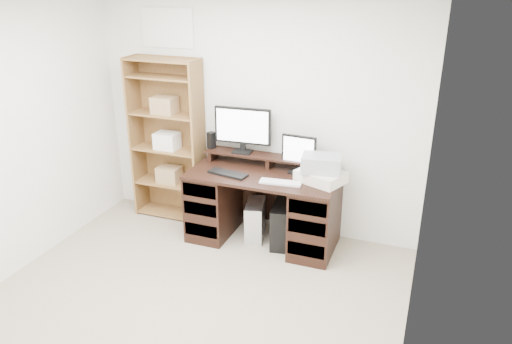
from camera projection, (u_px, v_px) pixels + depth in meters
The scene contains 14 objects.
room at pixel (153, 186), 3.43m from camera, with size 3.54×4.04×2.54m.
desk at pixel (263, 206), 5.10m from camera, with size 1.50×0.70×0.75m.
riser_shelf at pixel (270, 158), 5.11m from camera, with size 1.40×0.22×0.12m.
monitor_wide at pixel (243, 127), 5.12m from camera, with size 0.60×0.16×0.47m.
monitor_small at pixel (299, 153), 4.93m from camera, with size 0.35×0.14×0.38m.
speaker at pixel (211, 140), 5.29m from camera, with size 0.07×0.07×0.18m, color black.
keyboard_black at pixel (228, 174), 4.94m from camera, with size 0.41×0.14×0.02m, color black.
keyboard_white at pixel (280, 183), 4.74m from camera, with size 0.40×0.12×0.02m, color silver.
mouse at pixel (322, 186), 4.64m from camera, with size 0.09×0.06×0.04m, color silver.
printer at pixel (321, 176), 4.77m from camera, with size 0.43×0.32×0.11m, color beige.
basket at pixel (321, 164), 4.72m from camera, with size 0.37×0.26×0.16m, color #91979B.
tower_silver at pixel (255, 220), 5.24m from camera, with size 0.18×0.40×0.40m, color silver.
tower_black at pixel (282, 224), 5.10m from camera, with size 0.25×0.46×0.44m.
bookshelf at pixel (168, 138), 5.48m from camera, with size 0.80×0.30×1.80m.
Camera 1 is at (1.77, -2.69, 2.62)m, focal length 35.00 mm.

